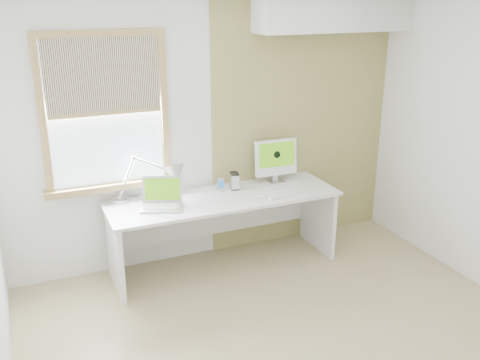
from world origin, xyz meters
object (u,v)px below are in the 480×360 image
external_drive (234,181)px  desk (221,213)px  laptop (162,199)px  imac (276,158)px  desk_lamp (165,177)px

external_drive → desk: bearing=-150.0°
laptop → imac: bearing=8.8°
desk_lamp → external_drive: desk_lamp is taller
desk_lamp → external_drive: 0.72m
laptop → external_drive: (0.78, 0.16, 0.02)m
external_drive → imac: imac is taller
desk_lamp → laptop: 0.21m
laptop → imac: size_ratio=0.99×
desk → desk_lamp: size_ratio=3.10×
desk → imac: 0.79m
imac → external_drive: bearing=-176.4°
external_drive → desk_lamp: bearing=-176.5°
desk_lamp → external_drive: (0.71, 0.04, -0.15)m
desk_lamp → imac: imac is taller
imac → desk_lamp: bearing=-176.4°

